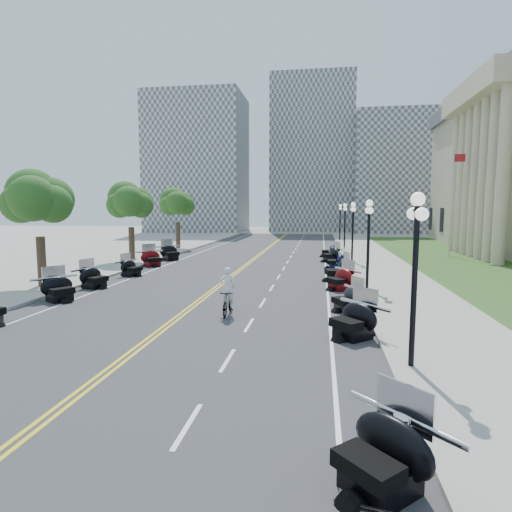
{
  "coord_description": "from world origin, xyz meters",
  "views": [
    {
      "loc": [
        5.96,
        -20.4,
        4.68
      ],
      "look_at": [
        2.45,
        2.81,
        2.0
      ],
      "focal_mm": 30.0,
      "sensor_mm": 36.0,
      "label": 1
    }
  ],
  "objects": [
    {
      "name": "ground",
      "position": [
        0.0,
        0.0,
        0.0
      ],
      "size": [
        160.0,
        160.0,
        0.0
      ],
      "primitive_type": "plane",
      "color": "gray"
    },
    {
      "name": "road",
      "position": [
        0.0,
        10.0,
        0.0
      ],
      "size": [
        16.0,
        90.0,
        0.01
      ],
      "primitive_type": "cube",
      "color": "#333335",
      "rests_on": "ground"
    },
    {
      "name": "centerline_yellow_a",
      "position": [
        -0.12,
        10.0,
        0.01
      ],
      "size": [
        0.12,
        90.0,
        0.0
      ],
      "primitive_type": "cube",
      "color": "yellow",
      "rests_on": "road"
    },
    {
      "name": "centerline_yellow_b",
      "position": [
        0.12,
        10.0,
        0.01
      ],
      "size": [
        0.12,
        90.0,
        0.0
      ],
      "primitive_type": "cube",
      "color": "yellow",
      "rests_on": "road"
    },
    {
      "name": "edge_line_north",
      "position": [
        6.4,
        10.0,
        0.01
      ],
      "size": [
        0.12,
        90.0,
        0.0
      ],
      "primitive_type": "cube",
      "color": "white",
      "rests_on": "road"
    },
    {
      "name": "edge_line_south",
      "position": [
        -6.4,
        10.0,
        0.01
      ],
      "size": [
        0.12,
        90.0,
        0.0
      ],
      "primitive_type": "cube",
      "color": "white",
      "rests_on": "road"
    },
    {
      "name": "lane_dash_3",
      "position": [
        3.2,
        -12.0,
        0.01
      ],
      "size": [
        0.12,
        2.0,
        0.0
      ],
      "primitive_type": "cube",
      "color": "white",
      "rests_on": "road"
    },
    {
      "name": "lane_dash_4",
      "position": [
        3.2,
        -8.0,
        0.01
      ],
      "size": [
        0.12,
        2.0,
        0.0
      ],
      "primitive_type": "cube",
      "color": "white",
      "rests_on": "road"
    },
    {
      "name": "lane_dash_5",
      "position": [
        3.2,
        -4.0,
        0.01
      ],
      "size": [
        0.12,
        2.0,
        0.0
      ],
      "primitive_type": "cube",
      "color": "white",
      "rests_on": "road"
    },
    {
      "name": "lane_dash_6",
      "position": [
        3.2,
        0.0,
        0.01
      ],
      "size": [
        0.12,
        2.0,
        0.0
      ],
      "primitive_type": "cube",
      "color": "white",
      "rests_on": "road"
    },
    {
      "name": "lane_dash_7",
      "position": [
        3.2,
        4.0,
        0.01
      ],
      "size": [
        0.12,
        2.0,
        0.0
      ],
      "primitive_type": "cube",
      "color": "white",
      "rests_on": "road"
    },
    {
      "name": "lane_dash_8",
      "position": [
        3.2,
        8.0,
        0.01
      ],
      "size": [
        0.12,
        2.0,
        0.0
      ],
      "primitive_type": "cube",
      "color": "white",
      "rests_on": "road"
    },
    {
      "name": "lane_dash_9",
      "position": [
        3.2,
        12.0,
        0.01
      ],
      "size": [
        0.12,
        2.0,
        0.0
      ],
      "primitive_type": "cube",
      "color": "white",
      "rests_on": "road"
    },
    {
      "name": "lane_dash_10",
      "position": [
        3.2,
        16.0,
        0.01
      ],
      "size": [
        0.12,
        2.0,
        0.0
      ],
      "primitive_type": "cube",
      "color": "white",
      "rests_on": "road"
    },
    {
      "name": "lane_dash_11",
      "position": [
        3.2,
        20.0,
        0.01
      ],
      "size": [
        0.12,
        2.0,
        0.0
      ],
      "primitive_type": "cube",
      "color": "white",
      "rests_on": "road"
    },
    {
      "name": "lane_dash_12",
      "position": [
        3.2,
        24.0,
        0.01
      ],
      "size": [
        0.12,
        2.0,
        0.0
      ],
      "primitive_type": "cube",
      "color": "white",
      "rests_on": "road"
    },
    {
      "name": "lane_dash_13",
      "position": [
        3.2,
        28.0,
        0.01
      ],
      "size": [
        0.12,
        2.0,
        0.0
      ],
      "primitive_type": "cube",
      "color": "white",
      "rests_on": "road"
    },
    {
      "name": "lane_dash_14",
      "position": [
        3.2,
        32.0,
        0.01
      ],
      "size": [
        0.12,
        2.0,
        0.0
      ],
      "primitive_type": "cube",
      "color": "white",
      "rests_on": "road"
    },
    {
      "name": "lane_dash_15",
      "position": [
        3.2,
        36.0,
        0.01
      ],
      "size": [
        0.12,
        2.0,
        0.0
      ],
      "primitive_type": "cube",
      "color": "white",
      "rests_on": "road"
    },
    {
      "name": "lane_dash_16",
      "position": [
        3.2,
        40.0,
        0.01
      ],
      "size": [
        0.12,
        2.0,
        0.0
      ],
      "primitive_type": "cube",
      "color": "white",
      "rests_on": "road"
    },
    {
      "name": "lane_dash_17",
      "position": [
        3.2,
        44.0,
        0.01
      ],
      "size": [
        0.12,
        2.0,
        0.0
      ],
      "primitive_type": "cube",
      "color": "white",
      "rests_on": "road"
    },
    {
      "name": "lane_dash_18",
      "position": [
        3.2,
        48.0,
        0.01
      ],
      "size": [
        0.12,
        2.0,
        0.0
      ],
      "primitive_type": "cube",
      "color": "white",
      "rests_on": "road"
    },
    {
      "name": "lane_dash_19",
      "position": [
        3.2,
        52.0,
        0.01
      ],
      "size": [
        0.12,
        2.0,
        0.0
      ],
      "primitive_type": "cube",
      "color": "white",
      "rests_on": "road"
    },
    {
      "name": "sidewalk_north",
      "position": [
        10.5,
        10.0,
        0.07
      ],
      "size": [
        5.0,
        90.0,
        0.15
      ],
      "primitive_type": "cube",
      "color": "#9E9991",
      "rests_on": "ground"
    },
    {
      "name": "sidewalk_south",
      "position": [
        -10.5,
        10.0,
        0.07
      ],
      "size": [
        5.0,
        90.0,
        0.15
      ],
      "primitive_type": "cube",
      "color": "#9E9991",
      "rests_on": "ground"
    },
    {
      "name": "lawn",
      "position": [
        17.5,
        18.0,
        0.05
      ],
      "size": [
        9.0,
        60.0,
        0.1
      ],
      "primitive_type": "cube",
      "color": "#356023",
      "rests_on": "ground"
    },
    {
      "name": "distant_block_a",
      "position": [
        -18.0,
        62.0,
        13.0
      ],
      "size": [
        18.0,
        14.0,
        26.0
      ],
      "primitive_type": "cube",
      "color": "gray",
      "rests_on": "ground"
    },
    {
      "name": "distant_block_b",
      "position": [
        4.0,
        68.0,
        15.0
      ],
      "size": [
        16.0,
        12.0,
        30.0
      ],
      "primitive_type": "cube",
      "color": "gray",
      "rests_on": "ground"
    },
    {
      "name": "distant_block_c",
      "position": [
        22.0,
        65.0,
        11.0
      ],
      "size": [
        20.0,
        14.0,
        22.0
      ],
      "primitive_type": "cube",
      "color": "gray",
      "rests_on": "ground"
    },
    {
      "name": "street_lamp_1",
      "position": [
        8.6,
        -8.0,
        2.6
      ],
      "size": [
        0.5,
        1.2,
        4.9
      ],
      "primitive_type": null,
      "color": "black",
      "rests_on": "sidewalk_north"
    },
    {
      "name": "street_lamp_2",
      "position": [
        8.6,
        4.0,
        2.6
      ],
      "size": [
        0.5,
        1.2,
        4.9
      ],
      "primitive_type": null,
      "color": "black",
      "rests_on": "sidewalk_north"
    },
    {
      "name": "street_lamp_3",
      "position": [
        8.6,
        16.0,
        2.6
      ],
      "size": [
        0.5,
        1.2,
        4.9
      ],
      "primitive_type": null,
      "color": "black",
      "rests_on": "sidewalk_north"
    },
    {
      "name": "street_lamp_4",
      "position": [
        8.6,
        28.0,
        2.6
      ],
      "size": [
        0.5,
        1.2,
        4.9
      ],
      "primitive_type": null,
      "color": "black",
      "rests_on": "sidewalk_north"
    },
    {
      "name": "street_lamp_5",
      "position": [
        8.6,
        40.0,
        2.6
      ],
      "size": [
        0.5,
        1.2,
        4.9
      ],
      "primitive_type": null,
      "color": "black",
      "rests_on": "sidewalk_north"
    },
    {
      "name": "flagpole",
      "position": [
        18.0,
        22.0,
        5.0
      ],
      "size": [
        1.1,
        0.2,
        10.0
      ],
      "primitive_type": null,
      "color": "silver",
      "rests_on": "ground"
    },
    {
      "name": "tree_2",
      "position": [
        -10.0,
        2.0,
        4.75
      ],
      "size": [
        4.8,
        4.8,
        9.2
      ],
      "primitive_type": null,
      "color": "#235619",
      "rests_on": "sidewalk_south"
    },
    {
      "name": "tree_3",
      "position": [
        -10.0,
        14.0,
        4.75
      ],
      "size": [
        4.8,
        4.8,
        9.2
      ],
      "primitive_type": null,
      "color": "#235619",
      "rests_on": "sidewalk_south"
    },
    {
      "name": "tree_4",
      "position": [
        -10.0,
        26.0,
        4.75
      ],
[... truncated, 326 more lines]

